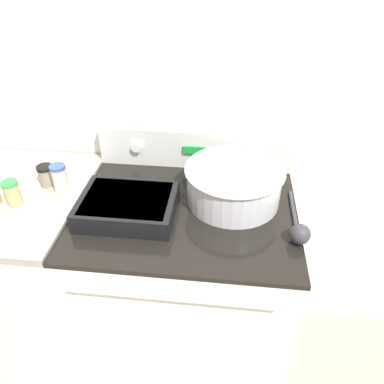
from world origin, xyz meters
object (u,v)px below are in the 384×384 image
Objects in this scene: mixing_bowl at (234,182)px; spice_jar_black_cap at (46,175)px; spice_jar_green_cap at (12,193)px; casserole_dish at (128,205)px; spice_jar_blue_cap at (60,178)px; ladle at (299,231)px.

spice_jar_black_cap is (-0.71, 0.00, -0.02)m from mixing_bowl.
spice_jar_green_cap reaches higher than spice_jar_black_cap.
casserole_dish is at bearing 0.02° from spice_jar_green_cap.
spice_jar_blue_cap reaches higher than spice_jar_green_cap.
mixing_bowl is 1.18× the size of ladle.
casserole_dish is 0.30m from spice_jar_blue_cap.
spice_jar_blue_cap is (-0.86, 0.16, 0.04)m from ladle.
casserole_dish is (-0.36, -0.12, -0.04)m from mixing_bowl.
casserole_dish is 3.98× the size of spice_jar_black_cap.
spice_jar_green_cap is (-0.42, -0.00, 0.02)m from casserole_dish.
ladle is 2.81× the size of spice_jar_blue_cap.
ladle is at bearing -6.15° from casserole_dish.
casserole_dish is 3.06× the size of spice_jar_blue_cap.
spice_jar_green_cap reaches higher than ladle.
spice_jar_black_cap is at bearing 179.63° from mixing_bowl.
spice_jar_blue_cap is (-0.28, 0.10, 0.03)m from casserole_dish.
mixing_bowl is 0.29m from ladle.
mixing_bowl is at bearing 18.78° from casserole_dish.
spice_jar_green_cap is (-0.07, -0.13, 0.00)m from spice_jar_black_cap.
spice_jar_blue_cap is 0.08m from spice_jar_black_cap.
spice_jar_black_cap is at bearing 61.87° from spice_jar_green_cap.
spice_jar_black_cap is 0.15m from spice_jar_green_cap.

